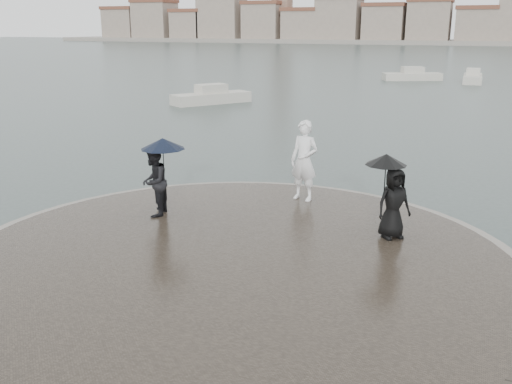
% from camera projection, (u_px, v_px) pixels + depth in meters
% --- Properties ---
extents(ground, '(400.00, 400.00, 0.00)m').
position_uv_depth(ground, '(145.00, 356.00, 9.19)').
color(ground, '#2B3835').
rests_on(ground, ground).
extents(kerb_ring, '(12.50, 12.50, 0.32)m').
position_uv_depth(kerb_ring, '(233.00, 265.00, 12.26)').
color(kerb_ring, gray).
rests_on(kerb_ring, ground).
extents(quay_tip, '(11.90, 11.90, 0.36)m').
position_uv_depth(quay_tip, '(233.00, 264.00, 12.25)').
color(quay_tip, '#2D261E').
rests_on(quay_tip, ground).
extents(statue, '(0.92, 0.71, 2.26)m').
position_uv_depth(statue, '(304.00, 161.00, 15.90)').
color(statue, white).
rests_on(statue, quay_tip).
extents(visitor_left, '(1.26, 1.18, 2.04)m').
position_uv_depth(visitor_left, '(156.00, 172.00, 14.54)').
color(visitor_left, black).
rests_on(visitor_left, quay_tip).
extents(visitor_right, '(1.21, 1.04, 1.95)m').
position_uv_depth(visitor_right, '(392.00, 192.00, 13.06)').
color(visitor_right, black).
rests_on(visitor_right, quay_tip).
extents(far_skyline, '(260.00, 20.00, 37.00)m').
position_uv_depth(far_skyline, '(451.00, 23.00, 152.88)').
color(far_skyline, gray).
rests_on(far_skyline, ground).
extents(boats, '(41.74, 27.70, 1.50)m').
position_uv_depth(boats, '(468.00, 87.00, 45.30)').
color(boats, beige).
rests_on(boats, ground).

